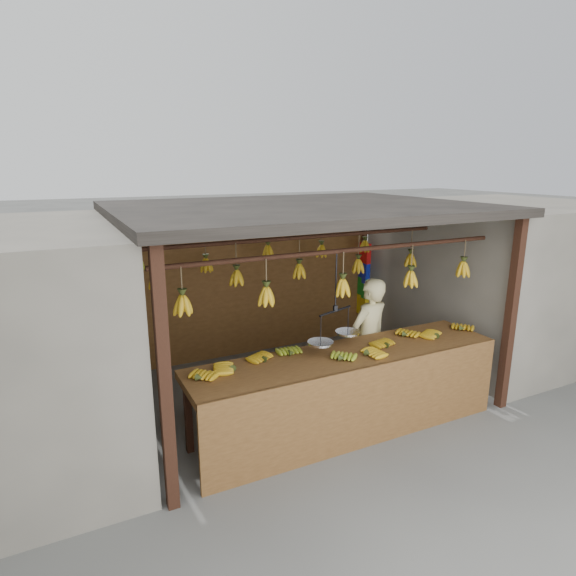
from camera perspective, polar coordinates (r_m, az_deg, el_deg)
ground at (r=6.46m, az=1.21°, el=-11.85°), size 80.00×80.00×0.00m
stall at (r=6.14m, az=-0.12°, el=6.13°), size 4.30×3.30×2.40m
neighbor_right at (r=8.29m, az=23.91°, el=1.30°), size 3.00×3.00×2.30m
counter at (r=5.20m, az=7.68°, el=-10.08°), size 3.54×0.80×0.96m
hanging_bananas at (r=5.91m, az=1.34°, el=2.28°), size 3.65×2.26×0.38m
balance_scale at (r=5.18m, az=5.56°, el=-5.29°), size 0.69×0.41×0.95m
vendor at (r=6.00m, az=9.54°, el=-6.08°), size 0.64×0.50×1.55m
bag_bundles at (r=8.18m, az=8.95°, el=0.99°), size 0.08×0.26×1.23m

